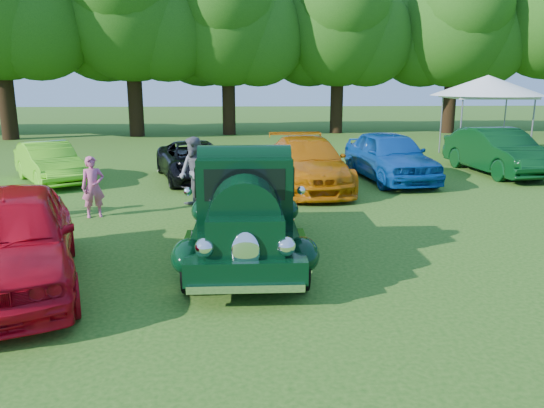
{
  "coord_description": "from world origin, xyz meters",
  "views": [
    {
      "loc": [
        0.36,
        -9.25,
        3.46
      ],
      "look_at": [
        0.88,
        0.71,
        1.1
      ],
      "focal_mm": 35.0,
      "sensor_mm": 36.0,
      "label": 1
    }
  ],
  "objects_px": {
    "hero_pickup": "(245,213)",
    "back_car_lime": "(49,163)",
    "back_car_orange": "(307,163)",
    "canopy_tent": "(487,86)",
    "back_car_black": "(195,161)",
    "spectator_pink": "(93,187)",
    "red_convertible": "(10,239)",
    "back_car_green": "(497,151)",
    "back_car_blue": "(390,156)",
    "spectator_grey": "(194,173)"
  },
  "relations": [
    {
      "from": "hero_pickup",
      "to": "back_car_lime",
      "type": "height_order",
      "value": "hero_pickup"
    },
    {
      "from": "back_car_orange",
      "to": "canopy_tent",
      "type": "distance_m",
      "value": 11.04
    },
    {
      "from": "back_car_black",
      "to": "canopy_tent",
      "type": "height_order",
      "value": "canopy_tent"
    },
    {
      "from": "spectator_pink",
      "to": "hero_pickup",
      "type": "bearing_deg",
      "value": -62.43
    },
    {
      "from": "back_car_orange",
      "to": "canopy_tent",
      "type": "xyz_separation_m",
      "value": [
        8.67,
        6.42,
        2.34
      ]
    },
    {
      "from": "red_convertible",
      "to": "back_car_green",
      "type": "xyz_separation_m",
      "value": [
        13.3,
        10.43,
        -0.02
      ]
    },
    {
      "from": "back_car_orange",
      "to": "back_car_blue",
      "type": "xyz_separation_m",
      "value": [
        3.02,
        1.15,
        0.05
      ]
    },
    {
      "from": "hero_pickup",
      "to": "red_convertible",
      "type": "relative_size",
      "value": 1.04
    },
    {
      "from": "hero_pickup",
      "to": "canopy_tent",
      "type": "height_order",
      "value": "canopy_tent"
    },
    {
      "from": "back_car_orange",
      "to": "back_car_black",
      "type": "bearing_deg",
      "value": 154.04
    },
    {
      "from": "back_car_lime",
      "to": "back_car_blue",
      "type": "distance_m",
      "value": 11.68
    },
    {
      "from": "back_car_black",
      "to": "red_convertible",
      "type": "bearing_deg",
      "value": -118.33
    },
    {
      "from": "back_car_black",
      "to": "back_car_green",
      "type": "relative_size",
      "value": 0.95
    },
    {
      "from": "back_car_lime",
      "to": "back_car_green",
      "type": "xyz_separation_m",
      "value": [
        16.01,
        0.92,
        0.15
      ]
    },
    {
      "from": "back_car_orange",
      "to": "canopy_tent",
      "type": "relative_size",
      "value": 1.06
    },
    {
      "from": "back_car_lime",
      "to": "back_car_blue",
      "type": "relative_size",
      "value": 0.83
    },
    {
      "from": "red_convertible",
      "to": "back_car_lime",
      "type": "xyz_separation_m",
      "value": [
        -2.71,
        9.51,
        -0.18
      ]
    },
    {
      "from": "red_convertible",
      "to": "canopy_tent",
      "type": "bearing_deg",
      "value": 26.42
    },
    {
      "from": "red_convertible",
      "to": "back_car_blue",
      "type": "relative_size",
      "value": 1.01
    },
    {
      "from": "back_car_lime",
      "to": "back_car_green",
      "type": "distance_m",
      "value": 16.04
    },
    {
      "from": "back_car_blue",
      "to": "spectator_pink",
      "type": "height_order",
      "value": "back_car_blue"
    },
    {
      "from": "back_car_orange",
      "to": "canopy_tent",
      "type": "height_order",
      "value": "canopy_tent"
    },
    {
      "from": "spectator_grey",
      "to": "back_car_black",
      "type": "bearing_deg",
      "value": 147.67
    },
    {
      "from": "back_car_lime",
      "to": "back_car_black",
      "type": "distance_m",
      "value": 4.93
    },
    {
      "from": "canopy_tent",
      "to": "red_convertible",
      "type": "bearing_deg",
      "value": -135.0
    },
    {
      "from": "back_car_green",
      "to": "spectator_grey",
      "type": "height_order",
      "value": "spectator_grey"
    },
    {
      "from": "spectator_pink",
      "to": "spectator_grey",
      "type": "height_order",
      "value": "spectator_grey"
    },
    {
      "from": "back_car_green",
      "to": "back_car_lime",
      "type": "bearing_deg",
      "value": 176.76
    },
    {
      "from": "back_car_green",
      "to": "canopy_tent",
      "type": "relative_size",
      "value": 0.97
    },
    {
      "from": "back_car_black",
      "to": "spectator_pink",
      "type": "xyz_separation_m",
      "value": [
        -2.13,
        -5.01,
        0.12
      ]
    },
    {
      "from": "canopy_tent",
      "to": "back_car_lime",
      "type": "bearing_deg",
      "value": -163.59
    },
    {
      "from": "red_convertible",
      "to": "spectator_grey",
      "type": "height_order",
      "value": "spectator_grey"
    },
    {
      "from": "back_car_black",
      "to": "spectator_pink",
      "type": "distance_m",
      "value": 5.45
    },
    {
      "from": "red_convertible",
      "to": "back_car_black",
      "type": "distance_m",
      "value": 9.98
    },
    {
      "from": "back_car_orange",
      "to": "back_car_green",
      "type": "relative_size",
      "value": 1.09
    },
    {
      "from": "hero_pickup",
      "to": "back_car_lime",
      "type": "relative_size",
      "value": 1.27
    },
    {
      "from": "red_convertible",
      "to": "spectator_pink",
      "type": "xyz_separation_m",
      "value": [
        0.07,
        4.73,
        -0.08
      ]
    },
    {
      "from": "hero_pickup",
      "to": "canopy_tent",
      "type": "distance_m",
      "value": 17.12
    },
    {
      "from": "hero_pickup",
      "to": "canopy_tent",
      "type": "relative_size",
      "value": 1.01
    },
    {
      "from": "back_car_blue",
      "to": "back_car_lime",
      "type": "bearing_deg",
      "value": 171.67
    },
    {
      "from": "hero_pickup",
      "to": "spectator_pink",
      "type": "bearing_deg",
      "value": 139.45
    },
    {
      "from": "back_car_black",
      "to": "spectator_pink",
      "type": "bearing_deg",
      "value": -128.65
    },
    {
      "from": "hero_pickup",
      "to": "spectator_grey",
      "type": "bearing_deg",
      "value": 108.16
    },
    {
      "from": "hero_pickup",
      "to": "red_convertible",
      "type": "height_order",
      "value": "hero_pickup"
    },
    {
      "from": "back_car_orange",
      "to": "spectator_grey",
      "type": "relative_size",
      "value": 2.84
    },
    {
      "from": "red_convertible",
      "to": "back_car_orange",
      "type": "bearing_deg",
      "value": 35.45
    },
    {
      "from": "back_car_orange",
      "to": "spectator_grey",
      "type": "distance_m",
      "value": 4.28
    },
    {
      "from": "back_car_lime",
      "to": "red_convertible",
      "type": "bearing_deg",
      "value": -107.02
    },
    {
      "from": "back_car_lime",
      "to": "back_car_orange",
      "type": "distance_m",
      "value": 8.76
    },
    {
      "from": "spectator_pink",
      "to": "canopy_tent",
      "type": "relative_size",
      "value": 0.3
    }
  ]
}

